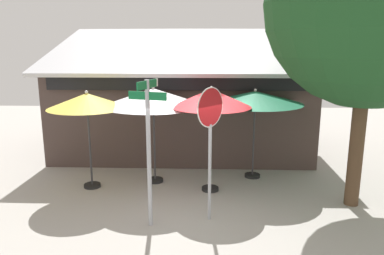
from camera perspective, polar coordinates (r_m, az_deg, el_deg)
The scene contains 9 objects.
ground_plane at distance 9.06m, azimuth 0.93°, elevation -11.94°, with size 28.00×28.00×0.10m, color #ADA8A0.
cafe_building at distance 13.26m, azimuth -1.32°, elevation 3.46°, with size 8.83×5.16×4.33m.
street_sign_post at distance 7.47m, azimuth -6.70°, elevation -1.87°, with size 0.79×0.84×3.07m.
stop_sign at distance 7.64m, azimuth 2.82°, elevation -0.05°, with size 0.53×0.66×2.89m.
patio_umbrella_mustard_left at distance 9.79m, azimuth -15.85°, elevation 3.84°, with size 2.01×2.01×2.59m.
patio_umbrella_ivory_center at distance 9.85m, azimuth -5.98°, elevation 4.62°, with size 2.69×2.69×2.67m.
patio_umbrella_crimson_right at distance 9.19m, azimuth 2.97°, elevation 4.42°, with size 2.01×2.01×2.72m.
patio_umbrella_forest_green_far_right at distance 10.33m, azimuth 9.70°, elevation 4.50°, with size 2.62×2.62×2.54m.
shade_tree at distance 9.08m, azimuth 27.38°, elevation 16.29°, with size 4.87×4.54×6.87m.
Camera 1 is at (0.18, -8.23, 3.73)m, focal length 34.65 mm.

